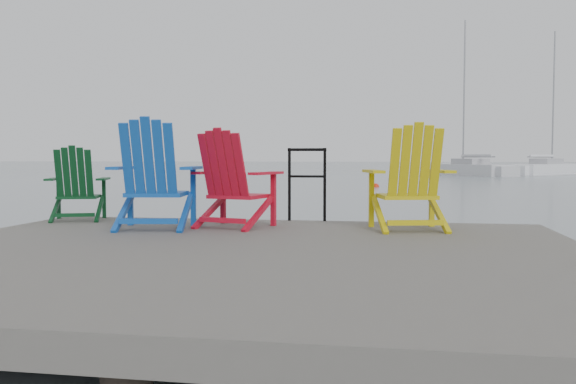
% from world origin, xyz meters
% --- Properties ---
extents(ground, '(400.00, 400.00, 0.00)m').
position_xyz_m(ground, '(0.00, 0.00, 0.00)').
color(ground, slate).
rests_on(ground, ground).
extents(dock, '(6.00, 5.00, 1.40)m').
position_xyz_m(dock, '(0.00, 0.00, 0.35)').
color(dock, '#33302D').
rests_on(dock, ground).
extents(handrail, '(0.48, 0.04, 0.90)m').
position_xyz_m(handrail, '(0.25, 2.45, 1.04)').
color(handrail, black).
rests_on(handrail, dock).
extents(chair_green, '(0.85, 0.81, 0.90)m').
position_xyz_m(chair_green, '(-2.56, 1.99, 0.95)').
color(chair_green, '#093617').
rests_on(chair_green, dock).
extents(chair_blue, '(1.02, 0.96, 1.16)m').
position_xyz_m(chair_blue, '(-1.27, 1.30, 1.09)').
color(chair_blue, '#1049A5').
rests_on(chair_blue, dock).
extents(chair_red, '(0.98, 0.93, 1.06)m').
position_xyz_m(chair_red, '(-0.46, 1.59, 1.03)').
color(chair_red, '#B80D21').
rests_on(chair_red, dock).
extents(chair_yellow, '(1.00, 0.95, 1.10)m').
position_xyz_m(chair_yellow, '(1.48, 1.65, 1.06)').
color(chair_yellow, '#C5B10A').
rests_on(chair_yellow, dock).
extents(sailboat_near, '(6.19, 8.57, 11.84)m').
position_xyz_m(sailboat_near, '(6.75, 42.21, 0.36)').
color(sailboat_near, silver).
rests_on(sailboat_near, ground).
extents(sailboat_mid, '(7.10, 7.52, 11.36)m').
position_xyz_m(sailboat_mid, '(13.26, 45.15, 0.36)').
color(sailboat_mid, white).
rests_on(sailboat_mid, ground).
extents(buoy_b, '(0.32, 0.32, 0.32)m').
position_xyz_m(buoy_b, '(0.55, 22.02, 0.00)').
color(buoy_b, red).
rests_on(buoy_b, ground).
extents(buoy_d, '(0.34, 0.34, 0.34)m').
position_xyz_m(buoy_d, '(8.85, 40.00, 0.00)').
color(buoy_d, '#B9410A').
rests_on(buoy_d, ground).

